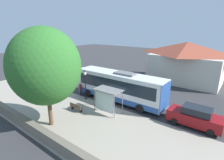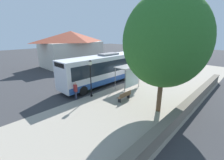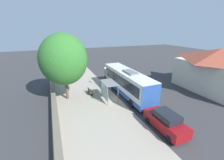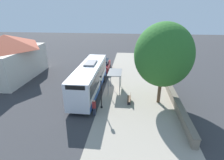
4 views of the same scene
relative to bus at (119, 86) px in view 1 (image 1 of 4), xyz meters
name	(u,v)px [view 1 (image 1 of 4)]	position (x,y,z in m)	size (l,w,h in m)	color
ground_plane	(116,107)	(-1.70, -0.83, -1.97)	(120.00, 120.00, 0.00)	#353538
sidewalk_plaza	(88,124)	(-6.20, -0.83, -1.96)	(9.00, 44.00, 0.02)	#9E9384
stone_wall	(51,140)	(-10.25, -0.83, -1.46)	(0.60, 20.00, 1.01)	slate
background_building	(186,62)	(13.39, -3.92, 1.48)	(7.30, 11.58, 6.69)	beige
bus	(119,86)	(0.00, 0.00, 0.00)	(2.68, 11.72, 3.81)	silver
bus_shelter	(107,94)	(-3.30, -0.81, 0.20)	(1.71, 2.99, 2.62)	slate
pedestrian	(80,88)	(-1.59, 5.26, -0.91)	(0.34, 0.24, 1.78)	#2D3347
bench	(76,107)	(-5.11, 2.16, -1.49)	(0.40, 1.67, 0.88)	brown
street_lamp_near	(85,82)	(-2.08, 3.75, 0.29)	(0.28, 0.28, 3.77)	black
shade_tree	(45,67)	(-8.45, 1.82, 3.64)	(6.15, 6.15, 9.00)	brown
parked_car_behind_bus	(195,117)	(-0.45, -8.91, -1.02)	(1.98, 4.69, 1.94)	maroon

